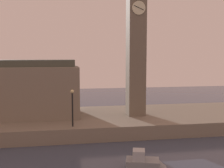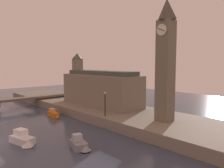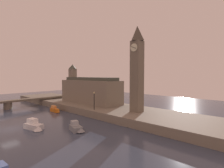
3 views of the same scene
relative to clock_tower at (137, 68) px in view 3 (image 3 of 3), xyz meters
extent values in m
plane|color=#384256|center=(-11.15, -19.61, -10.20)|extent=(120.00, 120.00, 0.00)
cube|color=slate|center=(-11.15, 0.39, -9.45)|extent=(70.00, 12.00, 1.50)
cube|color=#6B6051|center=(0.00, 0.00, -1.72)|extent=(2.03, 2.03, 13.97)
cylinder|color=beige|center=(0.00, -1.07, 3.89)|extent=(1.55, 0.12, 1.55)
cube|color=black|center=(0.00, -1.14, 3.89)|extent=(1.16, 0.04, 0.53)
pyramid|color=#4A4339|center=(0.00, 0.00, 6.72)|extent=(2.24, 2.24, 2.92)
cube|color=slate|center=(-15.78, 1.25, -5.76)|extent=(17.92, 6.12, 5.88)
cube|color=slate|center=(-23.87, 1.25, -4.14)|extent=(1.75, 1.75, 9.13)
pyramid|color=#474C42|center=(-23.87, 1.25, 1.06)|extent=(1.92, 1.92, 1.27)
cube|color=#42473D|center=(-15.78, 1.25, -2.42)|extent=(17.03, 3.67, 0.80)
cube|color=#6B6051|center=(-30.43, -12.23, -8.23)|extent=(2.22, 29.25, 0.50)
cylinder|color=#6B6051|center=(-30.43, -14.23, -9.34)|extent=(2.00, 2.00, 1.72)
cylinder|color=black|center=(-7.74, -4.46, -6.99)|extent=(0.16, 0.16, 3.42)
sphere|color=#F2E099|center=(-7.74, -4.46, -5.10)|extent=(0.36, 0.36, 0.36)
cube|color=gray|center=(-2.73, -12.67, -9.80)|extent=(2.81, 2.07, 0.80)
cube|color=#A8ADB2|center=(-3.03, -12.67, -9.02)|extent=(1.15, 1.22, 0.77)
cone|color=gray|center=(-1.48, -12.67, -9.76)|extent=(1.60, 1.60, 0.63)
cube|color=silver|center=(-8.63, -16.83, -9.78)|extent=(3.50, 2.21, 0.84)
cube|color=white|center=(-9.02, -16.83, -8.96)|extent=(1.73, 1.38, 0.81)
cone|color=silver|center=(-7.01, -16.83, -9.74)|extent=(1.63, 1.63, 0.81)
cube|color=orange|center=(-18.36, -7.71, -9.78)|extent=(3.10, 1.10, 0.85)
cube|color=#FF9947|center=(-18.73, -7.71, -9.05)|extent=(1.51, 0.74, 0.59)
cone|color=orange|center=(-16.83, -7.71, -9.73)|extent=(0.89, 0.89, 0.76)
camera|label=1|loc=(-8.57, -32.64, -1.48)|focal=44.94mm
camera|label=2|loc=(17.77, -26.19, -0.62)|focal=35.39mm
camera|label=3|loc=(20.57, -28.99, -1.28)|focal=28.60mm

